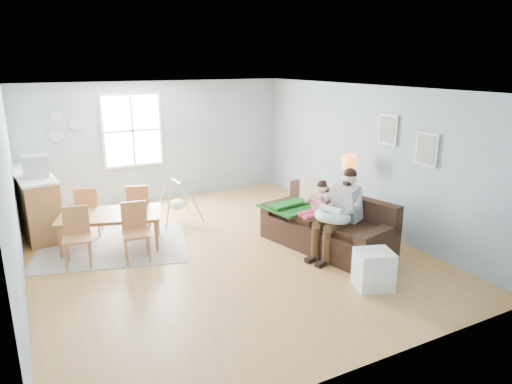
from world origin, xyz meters
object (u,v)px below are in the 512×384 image
sofa (329,229)px  floor_lamp (349,168)px  dining_table (112,230)px  storage_cube (373,269)px  chair_nw (88,208)px  monitor (35,166)px  chair_sw (77,232)px  father (340,210)px  baby_swing (177,204)px  chair_se (135,228)px  counter (36,202)px  chair_ne (139,205)px  toddler (317,202)px

sofa → floor_lamp: floor_lamp is taller
floor_lamp → dining_table: size_ratio=0.84×
storage_cube → chair_nw: (-3.26, 3.95, 0.26)m
monitor → chair_nw: bearing=-24.4°
chair_sw → chair_nw: (0.33, 1.18, 0.00)m
sofa → father: 0.58m
floor_lamp → chair_nw: bearing=157.4°
baby_swing → chair_se: bearing=-129.2°
counter → chair_ne: bearing=-29.9°
chair_ne → father: bearing=-43.9°
sofa → chair_sw: chair_sw is taller
father → storage_cube: (-0.26, -1.14, -0.50)m
storage_cube → baby_swing: 4.25m
chair_sw → chair_ne: chair_ne is taller
father → storage_cube: 1.28m
father → chair_se: bearing=155.2°
floor_lamp → counter: size_ratio=0.69×
monitor → baby_swing: bearing=-8.1°
storage_cube → counter: (-4.09, 4.68, 0.30)m
father → chair_nw: 4.51m
chair_ne → floor_lamp: bearing=-24.2°
chair_sw → baby_swing: 2.34m
storage_cube → dining_table: dining_table is taller
father → floor_lamp: bearing=45.7°
floor_lamp → toddler: bearing=-157.5°
monitor → floor_lamp: bearing=-22.8°
chair_sw → baby_swing: chair_sw is taller
chair_nw → baby_swing: 1.69m
storage_cube → chair_nw: size_ratio=0.65×
chair_nw → counter: bearing=138.7°
storage_cube → chair_sw: chair_sw is taller
storage_cube → baby_swing: baby_swing is taller
toddler → monitor: 4.99m
chair_ne → counter: 1.95m
father → dining_table: size_ratio=0.85×
father → dining_table: father is taller
chair_sw → counter: 1.97m
toddler → monitor: monitor is taller
chair_nw → baby_swing: size_ratio=1.07×
chair_sw → chair_se: (0.86, -0.24, 0.01)m
sofa → chair_nw: 4.34m
baby_swing → dining_table: bearing=-153.3°
storage_cube → baby_swing: size_ratio=0.70×
monitor → sofa: bearing=-32.8°
counter → monitor: 0.85m
dining_table → chair_se: 0.79m
toddler → monitor: bearing=148.2°
sofa → dining_table: sofa is taller
floor_lamp → counter: (-5.28, 2.58, -0.61)m
sofa → chair_nw: chair_nw is taller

